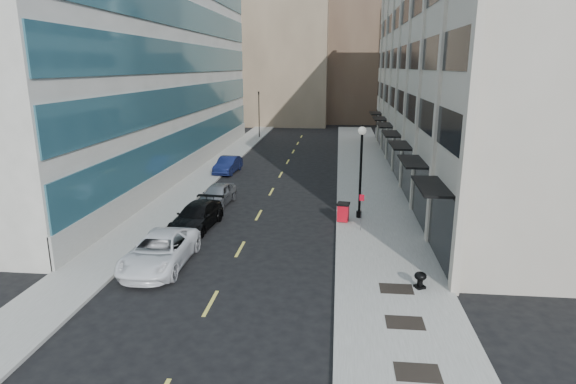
% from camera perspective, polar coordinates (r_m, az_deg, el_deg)
% --- Properties ---
extents(ground, '(160.00, 160.00, 0.00)m').
position_cam_1_polar(ground, '(18.57, -10.79, -15.69)').
color(ground, black).
rests_on(ground, ground).
extents(sidewalk_right, '(5.00, 80.00, 0.15)m').
position_cam_1_polar(sidewalk_right, '(36.56, 9.74, -0.16)').
color(sidewalk_right, gray).
rests_on(sidewalk_right, ground).
extents(sidewalk_left, '(3.00, 80.00, 0.15)m').
position_cam_1_polar(sidewalk_left, '(38.23, -11.68, 0.40)').
color(sidewalk_left, gray).
rests_on(sidewalk_left, ground).
extents(building_right, '(15.30, 46.50, 18.25)m').
position_cam_1_polar(building_right, '(43.94, 22.40, 13.21)').
color(building_right, '#BCB29F').
rests_on(building_right, ground).
extents(building_left, '(16.14, 46.00, 20.00)m').
position_cam_1_polar(building_left, '(47.18, -21.06, 14.58)').
color(building_left, silver).
rests_on(building_left, ground).
extents(skyline_tan_near, '(14.00, 18.00, 28.00)m').
position_cam_1_polar(skyline_tan_near, '(83.89, -0.19, 17.90)').
color(skyline_tan_near, '#977F63').
rests_on(skyline_tan_near, ground).
extents(skyline_brown, '(12.00, 16.00, 34.00)m').
position_cam_1_polar(skyline_brown, '(87.67, 8.41, 19.58)').
color(skyline_brown, brown).
rests_on(skyline_brown, ground).
extents(skyline_tan_far, '(12.00, 14.00, 22.00)m').
position_cam_1_polar(skyline_tan_far, '(95.21, -5.74, 15.64)').
color(skyline_tan_far, '#977F63').
rests_on(skyline_tan_far, ground).
extents(skyline_stone, '(10.00, 14.00, 20.00)m').
position_cam_1_polar(skyline_stone, '(82.32, 15.59, 14.66)').
color(skyline_stone, '#BCB29F').
rests_on(skyline_stone, ground).
extents(grate_near, '(1.40, 1.00, 0.01)m').
position_cam_1_polar(grate_near, '(16.35, 15.10, -19.94)').
color(grate_near, black).
rests_on(grate_near, sidewalk_right).
extents(grate_mid, '(1.40, 1.00, 0.01)m').
position_cam_1_polar(grate_mid, '(18.87, 13.68, -14.80)').
color(grate_mid, black).
rests_on(grate_mid, sidewalk_right).
extents(grate_far, '(1.40, 1.00, 0.01)m').
position_cam_1_polar(grate_far, '(21.33, 12.71, -11.12)').
color(grate_far, black).
rests_on(grate_far, sidewalk_right).
extents(road_centerline, '(0.15, 68.20, 0.01)m').
position_cam_1_polar(road_centerline, '(33.96, -2.67, -1.23)').
color(road_centerline, '#D8CC4C').
rests_on(road_centerline, ground).
extents(traffic_signal, '(0.66, 0.66, 6.98)m').
position_cam_1_polar(traffic_signal, '(64.24, -3.49, 11.46)').
color(traffic_signal, black).
rests_on(traffic_signal, ground).
extents(car_white_van, '(2.61, 5.65, 1.57)m').
position_cam_1_polar(car_white_van, '(23.84, -14.96, -6.79)').
color(car_white_van, white).
rests_on(car_white_van, ground).
extents(car_black_pickup, '(2.51, 5.20, 1.46)m').
position_cam_1_polar(car_black_pickup, '(28.89, -10.75, -2.86)').
color(car_black_pickup, black).
rests_on(car_black_pickup, ground).
extents(car_silver_sedan, '(2.15, 4.46, 1.47)m').
position_cam_1_polar(car_silver_sedan, '(33.53, -8.34, -0.29)').
color(car_silver_sedan, gray).
rests_on(car_silver_sedan, ground).
extents(car_blue_sedan, '(1.90, 4.53, 1.46)m').
position_cam_1_polar(car_blue_sedan, '(43.52, -7.13, 3.21)').
color(car_blue_sedan, '#131B47').
rests_on(car_blue_sedan, ground).
extents(trash_bin, '(0.83, 0.87, 1.18)m').
position_cam_1_polar(trash_bin, '(29.33, 6.56, -2.31)').
color(trash_bin, red).
rests_on(trash_bin, sidewalk_right).
extents(lamppost, '(0.48, 0.48, 5.80)m').
position_cam_1_polar(lamppost, '(29.62, 8.64, 3.32)').
color(lamppost, black).
rests_on(lamppost, sidewalk_right).
extents(sign_post, '(0.27, 0.08, 2.29)m').
position_cam_1_polar(sign_post, '(27.63, 8.71, -1.61)').
color(sign_post, slate).
rests_on(sign_post, sidewalk_right).
extents(urn_planter, '(0.52, 0.52, 0.72)m').
position_cam_1_polar(urn_planter, '(21.47, 15.41, -9.84)').
color(urn_planter, black).
rests_on(urn_planter, sidewalk_right).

